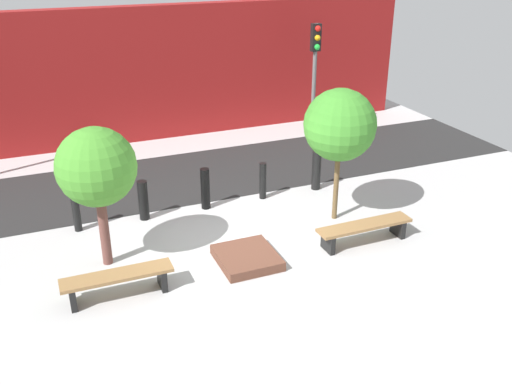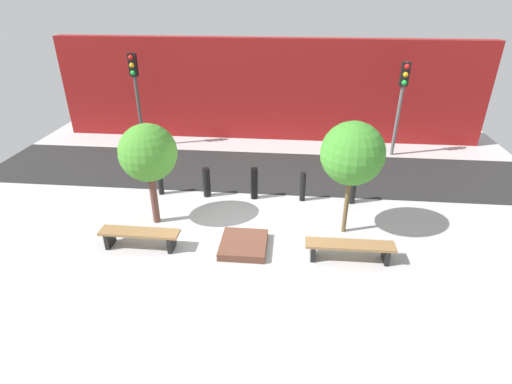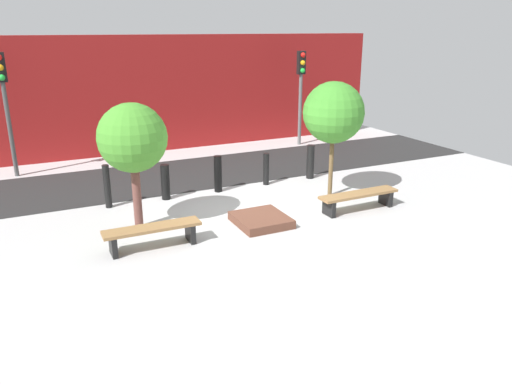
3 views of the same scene
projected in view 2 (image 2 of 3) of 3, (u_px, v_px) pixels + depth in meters
ground_plane at (247, 233)px, 9.93m from camera, size 18.00×18.00×0.00m
road_strip at (260, 171)px, 13.23m from camera, size 18.00×3.26×0.01m
building_facade at (268, 90)px, 15.32m from camera, size 16.20×0.50×3.80m
bench_left at (140, 236)px, 9.25m from camera, size 1.86×0.42×0.44m
bench_right at (350, 248)px, 8.85m from camera, size 1.97×0.42×0.42m
planter_bed at (244, 245)px, 9.33m from camera, size 1.07×1.15×0.18m
tree_behind_left_bench at (148, 153)px, 9.55m from camera, size 1.40×1.40×2.63m
tree_behind_right_bench at (352, 154)px, 9.06m from camera, size 1.47×1.47×2.83m
bollard_far_left at (160, 178)px, 11.57m from camera, size 0.16×0.16×1.03m
bollard_left at (207, 182)px, 11.49m from camera, size 0.21×0.21×0.87m
bollard_center at (254, 183)px, 11.36m from camera, size 0.20×0.20×0.94m
bollard_right at (303, 187)px, 11.26m from camera, size 0.16×0.16×0.86m
bollard_far_right at (353, 188)px, 11.12m from camera, size 0.21×0.21×0.94m
traffic_light_west at (135, 84)px, 14.23m from camera, size 0.28×0.27×3.40m
traffic_light_mid_west at (402, 92)px, 13.48m from camera, size 0.28×0.27×3.26m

